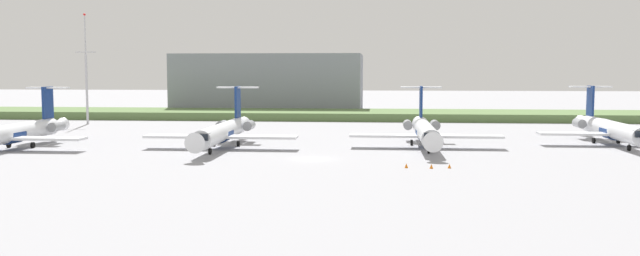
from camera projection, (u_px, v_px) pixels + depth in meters
name	position (u px, v px, depth m)	size (l,w,h in m)	color
ground_plane	(329.00, 136.00, 117.05)	(500.00, 500.00, 0.00)	#939399
grass_berm	(342.00, 115.00, 158.56)	(320.00, 20.00, 1.84)	#597542
regional_jet_second	(14.00, 132.00, 97.60)	(22.81, 31.00, 9.00)	silver
regional_jet_third	(223.00, 131.00, 99.65)	(22.81, 31.00, 9.00)	silver
regional_jet_fourth	(425.00, 130.00, 100.75)	(22.81, 31.00, 9.00)	silver
regional_jet_fifth	(610.00, 129.00, 103.64)	(22.81, 31.00, 9.00)	silver
antenna_mast	(86.00, 79.00, 141.65)	(4.40, 0.50, 23.66)	#B2B2B7
distant_hangar	(272.00, 83.00, 183.80)	(49.93, 29.71, 15.85)	gray
safety_cone_front_marker	(406.00, 166.00, 79.46)	(0.44, 0.44, 0.55)	orange
safety_cone_mid_marker	(431.00, 166.00, 78.96)	(0.44, 0.44, 0.55)	orange
safety_cone_rear_marker	(449.00, 166.00, 79.19)	(0.44, 0.44, 0.55)	orange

